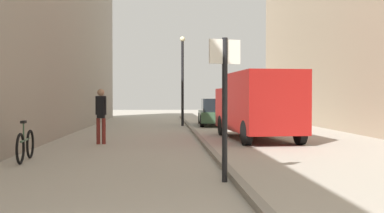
% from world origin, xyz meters
% --- Properties ---
extents(ground_plane, '(80.00, 80.00, 0.00)m').
position_xyz_m(ground_plane, '(0.00, 12.00, 0.00)').
color(ground_plane, '#A8A093').
extents(building_facade_left, '(2.45, 40.00, 9.15)m').
position_xyz_m(building_facade_left, '(-4.83, 12.00, 4.58)').
color(building_facade_left, gray).
rests_on(building_facade_left, ground_plane).
extents(kerb_strip, '(0.16, 40.00, 0.12)m').
position_xyz_m(kerb_strip, '(1.58, 12.00, 0.06)').
color(kerb_strip, gray).
rests_on(kerb_strip, ground_plane).
extents(pedestrian_main_foreground, '(0.36, 0.23, 1.80)m').
position_xyz_m(pedestrian_main_foreground, '(-1.76, 12.22, 1.04)').
color(pedestrian_main_foreground, maroon).
rests_on(pedestrian_main_foreground, ground_plane).
extents(delivery_van, '(2.36, 5.58, 2.39)m').
position_xyz_m(delivery_van, '(3.64, 13.42, 1.28)').
color(delivery_van, maroon).
rests_on(delivery_van, ground_plane).
extents(parked_car, '(1.99, 4.27, 1.45)m').
position_xyz_m(parked_car, '(3.12, 21.72, 0.71)').
color(parked_car, '#335138').
rests_on(parked_car, ground_plane).
extents(street_sign_post, '(0.59, 0.19, 2.60)m').
position_xyz_m(street_sign_post, '(1.38, 5.43, 1.55)').
color(street_sign_post, black).
rests_on(street_sign_post, ground_plane).
extents(lamp_post, '(0.28, 0.28, 4.76)m').
position_xyz_m(lamp_post, '(1.28, 21.37, 2.72)').
color(lamp_post, black).
rests_on(lamp_post, ground_plane).
extents(bicycle_leaning, '(0.20, 1.77, 0.98)m').
position_xyz_m(bicycle_leaning, '(-3.02, 8.34, 0.38)').
color(bicycle_leaning, black).
rests_on(bicycle_leaning, ground_plane).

